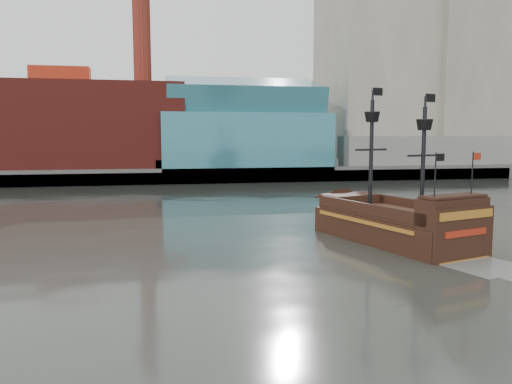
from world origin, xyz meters
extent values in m
plane|color=#2B2E29|center=(0.00, 0.00, 0.00)|extent=(400.00, 400.00, 0.00)
cube|color=slate|center=(0.00, 92.00, 1.00)|extent=(220.00, 60.00, 2.00)
cube|color=#4C4C49|center=(0.00, 62.50, 1.30)|extent=(220.00, 1.00, 2.60)
cube|color=maroon|center=(-22.00, 72.00, 9.50)|extent=(42.00, 18.00, 15.00)
cube|color=teal|center=(10.00, 70.00, 7.00)|extent=(30.00, 16.00, 10.00)
cube|color=#A99E8C|center=(40.00, 80.00, 25.00)|extent=(20.00, 22.00, 46.00)
cube|color=gray|center=(58.00, 76.00, 21.00)|extent=(18.00, 18.00, 38.00)
cube|color=#A99E8C|center=(50.00, 97.00, 28.00)|extent=(24.00, 20.00, 52.00)
cube|color=slate|center=(48.00, 66.00, 5.00)|extent=(40.00, 6.00, 6.00)
cylinder|color=maroon|center=(-8.00, 74.00, 28.00)|extent=(3.20, 3.20, 22.00)
cube|color=teal|center=(10.00, 70.00, 15.00)|extent=(28.00, 14.94, 8.78)
cube|color=black|center=(11.80, 13.32, 0.65)|extent=(8.78, 13.90, 2.80)
cube|color=#442719|center=(11.80, 13.32, 2.20)|extent=(7.90, 12.51, 0.32)
cube|color=black|center=(10.35, 18.28, 2.58)|extent=(5.11, 3.76, 1.08)
cube|color=black|center=(13.37, 7.95, 3.01)|extent=(5.39, 3.08, 1.94)
cube|color=black|center=(13.65, 7.00, 1.29)|extent=(5.13, 1.74, 4.30)
cube|color=#A56720|center=(13.69, 6.86, 3.01)|extent=(4.67, 1.44, 0.54)
cube|color=#9C2511|center=(13.69, 6.86, 1.83)|extent=(3.64, 1.14, 0.43)
cylinder|color=black|center=(10.52, 14.63, 6.56)|extent=(0.37, 0.37, 8.39)
cylinder|color=black|center=(13.27, 11.73, 6.24)|extent=(0.37, 0.37, 7.74)
cone|color=black|center=(10.52, 14.63, 9.47)|extent=(1.47, 1.47, 0.75)
cone|color=black|center=(13.27, 11.73, 8.82)|extent=(1.47, 1.47, 0.75)
cube|color=black|center=(10.99, 14.76, 11.40)|extent=(0.94, 0.30, 0.59)
cube|color=black|center=(13.74, 11.87, 10.76)|extent=(0.94, 0.30, 0.59)
cube|color=gray|center=(14.15, 5.27, 0.01)|extent=(5.47, 5.00, 0.02)
camera|label=1|loc=(-5.68, -21.45, 8.04)|focal=35.00mm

